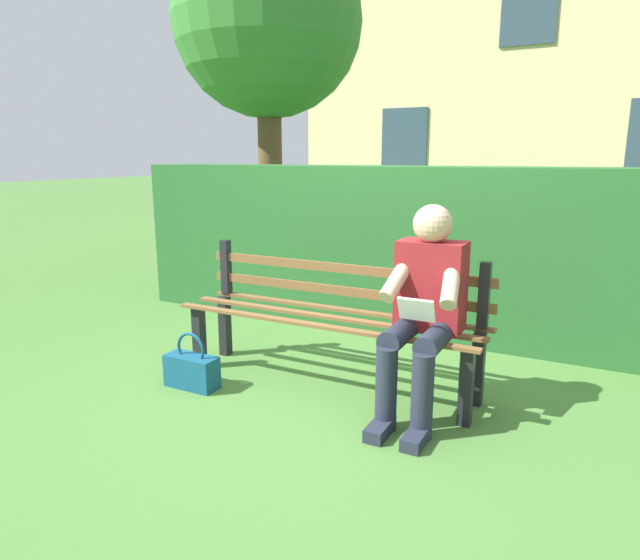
{
  "coord_description": "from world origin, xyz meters",
  "views": [
    {
      "loc": [
        -1.53,
        3.03,
        1.46
      ],
      "look_at": [
        0.0,
        0.1,
        0.72
      ],
      "focal_mm": 31.18,
      "sensor_mm": 36.0,
      "label": 1
    }
  ],
  "objects_px": {
    "park_bench": "(331,317)",
    "handbag": "(192,370)",
    "person_seated": "(424,306)",
    "tree": "(263,28)"
  },
  "relations": [
    {
      "from": "park_bench",
      "to": "person_seated",
      "type": "distance_m",
      "value": 0.71
    },
    {
      "from": "park_bench",
      "to": "person_seated",
      "type": "height_order",
      "value": "person_seated"
    },
    {
      "from": "park_bench",
      "to": "tree",
      "type": "height_order",
      "value": "tree"
    },
    {
      "from": "park_bench",
      "to": "person_seated",
      "type": "xyz_separation_m",
      "value": [
        -0.66,
        0.16,
        0.2
      ]
    },
    {
      "from": "person_seated",
      "to": "park_bench",
      "type": "bearing_deg",
      "value": -13.96
    },
    {
      "from": "tree",
      "to": "handbag",
      "type": "xyz_separation_m",
      "value": [
        -1.54,
        3.3,
        -2.81
      ]
    },
    {
      "from": "person_seated",
      "to": "handbag",
      "type": "distance_m",
      "value": 1.54
    },
    {
      "from": "park_bench",
      "to": "handbag",
      "type": "bearing_deg",
      "value": 33.95
    },
    {
      "from": "person_seated",
      "to": "tree",
      "type": "bearing_deg",
      "value": -45.08
    },
    {
      "from": "tree",
      "to": "handbag",
      "type": "relative_size",
      "value": 11.11
    }
  ]
}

